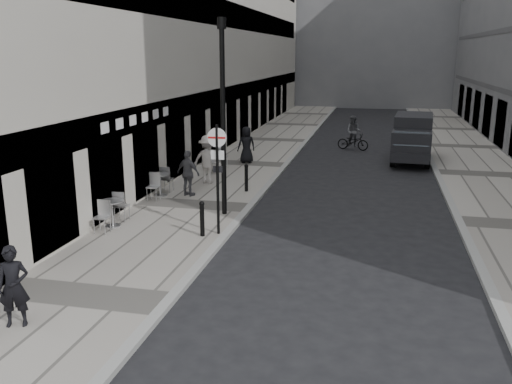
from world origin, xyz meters
TOP-DOWN VIEW (x-y plane):
  - ground at (0.00, 0.00)m, footprint 120.00×120.00m
  - sidewalk at (-2.00, 18.00)m, footprint 4.00×60.00m
  - far_sidewalk at (9.00, 18.00)m, footprint 4.00×60.00m
  - building_far at (1.50, 56.00)m, footprint 24.00×16.00m
  - walking_man at (-2.48, 1.16)m, footprint 0.71×0.59m
  - sign_post at (-0.20, 7.43)m, footprint 0.56×0.10m
  - lamppost at (-0.60, 9.47)m, footprint 0.28×0.28m
  - bollard_near at (-0.60, 7.11)m, footprint 0.13×0.13m
  - bollard_far at (-0.60, 12.58)m, footprint 0.13×0.13m
  - panel_van at (6.01, 20.91)m, footprint 2.20×5.04m
  - cyclist at (2.94, 23.64)m, footprint 1.90×1.07m
  - pedestrian_a at (-2.55, 11.44)m, footprint 1.09×0.73m
  - pedestrian_b at (-2.47, 13.56)m, footprint 1.36×0.88m
  - pedestrian_c at (-1.94, 18.10)m, footprint 1.04×0.92m
  - cafe_table_near at (-3.60, 7.36)m, footprint 0.76×1.71m
  - cafe_table_mid at (-3.60, 11.21)m, footprint 0.77×1.74m
  - cafe_table_far at (-2.80, 16.15)m, footprint 0.79×1.79m

SIDE VIEW (x-z plane):
  - ground at x=0.00m, z-range 0.00..0.00m
  - sidewalk at x=-2.00m, z-range 0.00..0.12m
  - far_sidewalk at x=9.00m, z-range 0.00..0.12m
  - bollard_near at x=-0.60m, z-range 0.12..1.11m
  - cafe_table_near at x=-3.60m, z-range 0.13..1.10m
  - bollard_far at x=-0.60m, z-range 0.12..1.12m
  - cafe_table_mid at x=-3.60m, z-range 0.13..1.12m
  - cafe_table_far at x=-2.80m, z-range 0.13..1.14m
  - cyclist at x=2.94m, z-range -0.21..1.72m
  - walking_man at x=-2.48m, z-range 0.12..1.77m
  - pedestrian_a at x=-2.55m, z-range 0.12..1.84m
  - pedestrian_c at x=-1.94m, z-range 0.12..1.90m
  - pedestrian_b at x=-2.47m, z-range 0.12..2.10m
  - panel_van at x=6.01m, z-range 0.15..2.46m
  - sign_post at x=-0.20m, z-range 0.58..3.84m
  - lamppost at x=-0.60m, z-range 0.47..6.77m
  - building_far at x=1.50m, z-range 0.00..22.00m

